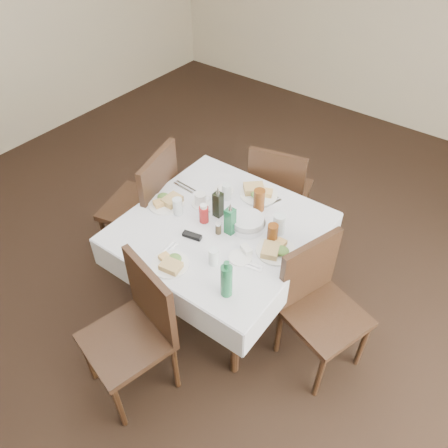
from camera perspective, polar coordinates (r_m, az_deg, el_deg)
name	(u,v)px	position (r m, az deg, el deg)	size (l,w,h in m)	color
ground_plane	(197,291)	(3.51, -3.53, -8.68)	(7.00, 7.00, 0.00)	black
room_shell	(184,86)	(2.43, -5.30, 17.55)	(6.04, 7.04, 2.80)	beige
dining_table	(220,235)	(2.96, -0.46, -1.44)	(1.23, 1.23, 0.76)	black
chair_north	(278,189)	(3.59, 7.10, 4.60)	(0.55, 0.55, 0.95)	black
chair_south	(138,325)	(2.69, -11.21, -12.78)	(0.55, 0.55, 0.97)	black
chair_east	(317,299)	(2.83, 12.08, -9.56)	(0.57, 0.57, 0.95)	black
chair_west	(148,201)	(3.41, -9.91, 2.98)	(0.60, 0.60, 1.04)	black
meal_north	(258,192)	(3.14, 4.43, 4.13)	(0.27, 0.27, 0.06)	white
meal_south	(171,263)	(2.65, -6.96, -5.10)	(0.23, 0.23, 0.05)	white
meal_east	(276,250)	(2.73, 6.75, -3.39)	(0.25, 0.25, 0.05)	white
meal_west	(167,201)	(3.08, -7.46, 2.97)	(0.25, 0.25, 0.06)	white
side_plate_a	(224,191)	(3.18, -0.03, 4.36)	(0.15, 0.15, 0.01)	white
side_plate_b	(240,258)	(2.69, 2.14, -4.40)	(0.15, 0.15, 0.01)	white
water_n	(227,192)	(3.08, 0.34, 4.25)	(0.07, 0.07, 0.12)	silver
water_s	(214,257)	(2.62, -1.36, -4.29)	(0.06, 0.06, 0.12)	silver
water_e	(279,224)	(2.83, 7.19, 0.00)	(0.08, 0.08, 0.15)	silver
water_w	(178,206)	(2.97, -6.07, 2.30)	(0.07, 0.07, 0.12)	silver
iced_tea_a	(259,200)	(2.98, 4.60, 3.13)	(0.08, 0.08, 0.16)	brown
iced_tea_b	(272,234)	(2.75, 6.35, -1.31)	(0.07, 0.07, 0.14)	brown
bread_basket	(247,223)	(2.87, 3.08, 0.17)	(0.24, 0.24, 0.08)	silver
oil_cruet_dark	(218,203)	(2.91, -0.79, 2.70)	(0.06, 0.06, 0.24)	black
oil_cruet_green	(230,220)	(2.78, 0.80, 0.51)	(0.06, 0.06, 0.24)	#1E683D
ketchup_bottle	(204,214)	(2.89, -2.65, 1.36)	(0.06, 0.06, 0.14)	#AF1D1E
salt_shaker	(207,215)	(2.91, -2.20, 1.15)	(0.04, 0.04, 0.09)	white
pepper_shaker	(218,228)	(2.82, -0.75, -0.53)	(0.04, 0.04, 0.09)	#433522
coffee_mug	(201,200)	(3.04, -3.04, 3.19)	(0.13, 0.13, 0.09)	white
sunglasses	(192,236)	(2.82, -4.19, -1.53)	(0.13, 0.07, 0.03)	black
green_bottle	(226,280)	(2.42, 0.33, -7.36)	(0.07, 0.07, 0.26)	#1E683D
sugar_caddy	(246,249)	(2.71, 2.91, -3.34)	(0.09, 0.07, 0.04)	white
cutlery_n	(268,204)	(3.08, 5.82, 2.66)	(0.11, 0.21, 0.01)	silver
cutlery_s	(167,251)	(2.75, -7.46, -3.56)	(0.05, 0.18, 0.01)	silver
cutlery_e	(248,265)	(2.65, 3.21, -5.36)	(0.18, 0.08, 0.01)	silver
cutlery_w	(185,187)	(3.23, -5.16, 4.83)	(0.19, 0.06, 0.01)	silver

